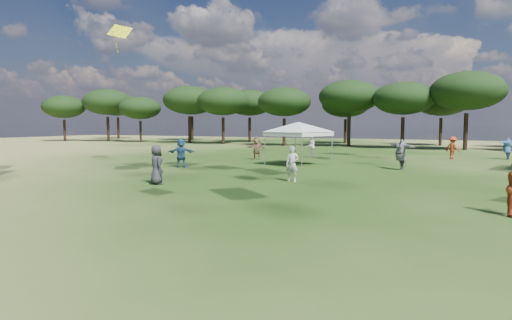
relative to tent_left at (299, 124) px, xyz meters
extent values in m
cylinder|color=black|center=(-42.62, 19.73, -1.01)|extent=(0.35, 0.35, 3.09)
ellipsoid|color=black|center=(-42.62, 19.73, 2.40)|extent=(6.01, 6.01, 3.24)
cylinder|color=black|center=(-36.34, 21.81, -0.80)|extent=(0.40, 0.40, 3.51)
ellipsoid|color=black|center=(-36.34, 21.81, 3.07)|extent=(6.82, 6.82, 3.68)
cylinder|color=black|center=(-30.48, 21.81, -1.09)|extent=(0.33, 0.33, 2.92)
ellipsoid|color=black|center=(-30.48, 21.81, 2.12)|extent=(5.67, 5.67, 3.06)
cylinder|color=black|center=(-22.58, 22.00, -0.81)|extent=(0.40, 0.40, 3.49)
ellipsoid|color=black|center=(-22.58, 22.00, 3.04)|extent=(6.79, 6.79, 3.66)
cylinder|color=black|center=(-17.43, 21.73, -0.89)|extent=(0.38, 0.38, 3.32)
ellipsoid|color=black|center=(-17.43, 21.73, 2.75)|extent=(6.44, 6.44, 3.47)
cylinder|color=black|center=(-9.03, 21.01, -0.98)|extent=(0.36, 0.36, 3.14)
ellipsoid|color=black|center=(-9.03, 21.01, 2.48)|extent=(6.11, 6.11, 3.29)
cylinder|color=black|center=(-1.91, 22.52, -0.82)|extent=(0.40, 0.40, 3.46)
ellipsoid|color=black|center=(-1.91, 22.52, 2.99)|extent=(6.73, 6.73, 3.63)
cylinder|color=black|center=(3.90, 21.34, -0.95)|extent=(0.37, 0.37, 3.21)
ellipsoid|color=black|center=(3.90, 21.34, 2.58)|extent=(6.24, 6.24, 3.36)
cylinder|color=black|center=(9.74, 20.89, -0.77)|extent=(0.41, 0.41, 3.56)
ellipsoid|color=black|center=(9.74, 20.89, 3.14)|extent=(6.91, 6.91, 3.73)
cylinder|color=black|center=(-42.45, 30.51, -0.77)|extent=(0.41, 0.41, 3.56)
ellipsoid|color=black|center=(-42.45, 30.51, 3.15)|extent=(6.92, 6.92, 3.73)
cylinder|color=black|center=(-27.61, 30.27, -0.74)|extent=(0.41, 0.41, 3.62)
ellipsoid|color=black|center=(-27.61, 30.27, 3.24)|extent=(7.03, 7.03, 3.79)
cylinder|color=black|center=(-16.92, 28.28, -0.87)|extent=(0.39, 0.39, 3.37)
ellipsoid|color=black|center=(-16.92, 28.28, 2.84)|extent=(6.54, 6.54, 3.53)
cylinder|color=black|center=(-4.04, 30.03, -1.00)|extent=(0.36, 0.36, 3.11)
ellipsoid|color=black|center=(-4.04, 30.03, 2.43)|extent=(6.05, 6.05, 3.26)
cylinder|color=black|center=(7.31, 29.24, -0.95)|extent=(0.37, 0.37, 3.20)
ellipsoid|color=black|center=(7.31, 29.24, 2.57)|extent=(6.21, 6.21, 3.35)
cylinder|color=gray|center=(-1.89, -0.86, -1.55)|extent=(0.06, 0.06, 2.00)
cylinder|color=gray|center=(0.86, -1.89, -1.55)|extent=(0.06, 0.06, 2.00)
cylinder|color=gray|center=(-0.86, 1.89, -1.55)|extent=(0.06, 0.06, 2.00)
cylinder|color=gray|center=(1.89, 0.86, -1.55)|extent=(0.06, 0.06, 2.00)
cube|color=silver|center=(0.00, 0.00, -0.60)|extent=(3.98, 3.98, 0.25)
pyramid|color=silver|center=(0.00, 0.00, 0.12)|extent=(5.91, 5.91, 0.60)
imported|color=#2A4C80|center=(12.23, 10.43, -1.76)|extent=(1.63, 1.85, 1.58)
imported|color=#B9B4AE|center=(2.19, -7.11, -1.76)|extent=(0.59, 0.39, 1.58)
imported|color=navy|center=(-5.85, -4.09, -1.70)|extent=(1.66, 1.09, 1.71)
imported|color=#535157|center=(6.06, -0.04, -1.69)|extent=(1.80, 1.98, 1.72)
imported|color=white|center=(-1.12, 6.04, -1.67)|extent=(0.83, 0.98, 1.76)
imported|color=#825F47|center=(-4.14, 2.82, -1.74)|extent=(1.58, 0.79, 1.63)
imported|color=#A7381B|center=(8.66, 8.89, -1.73)|extent=(1.23, 1.09, 1.65)
imported|color=#2A292E|center=(-2.79, -10.34, -1.71)|extent=(0.98, 0.89, 1.69)
plane|color=#CADE17|center=(-10.19, -4.15, 5.69)|extent=(1.64, 1.78, 1.19)
camera|label=1|loc=(8.67, -25.02, 0.06)|focal=30.00mm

